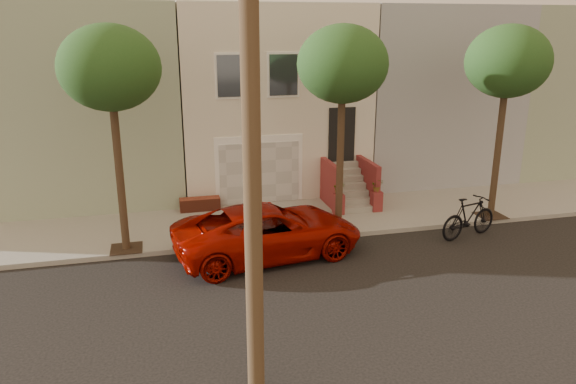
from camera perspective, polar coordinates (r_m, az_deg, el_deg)
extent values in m
plane|color=black|center=(13.75, 6.67, -10.50)|extent=(90.00, 90.00, 0.00)
cube|color=gray|center=(18.40, 0.88, -2.89)|extent=(40.00, 3.70, 0.15)
cube|color=beige|center=(23.17, -2.84, 10.30)|extent=(7.00, 8.00, 7.00)
cube|color=gray|center=(22.86, -20.03, 9.23)|extent=(6.50, 8.00, 7.00)
cube|color=gray|center=(25.37, 12.67, 10.49)|extent=(6.50, 8.00, 7.00)
cube|color=gray|center=(28.84, 24.51, 10.13)|extent=(6.50, 8.00, 7.00)
cube|color=white|center=(19.56, -3.06, 2.36)|extent=(3.20, 0.12, 2.50)
cube|color=silver|center=(19.53, -3.02, 2.03)|extent=(2.90, 0.06, 2.20)
cube|color=gray|center=(18.17, -1.87, -2.87)|extent=(3.20, 3.70, 0.02)
cube|color=brown|center=(19.27, -9.27, -1.26)|extent=(1.40, 0.45, 0.44)
cube|color=black|center=(20.06, 5.69, 6.03)|extent=(1.00, 0.06, 2.00)
cube|color=#3F4751|center=(18.80, -5.95, 12.08)|extent=(1.00, 0.06, 1.40)
cube|color=white|center=(18.82, -5.96, 12.08)|extent=(1.15, 0.05, 1.55)
cube|color=#3F4751|center=(19.14, -0.48, 12.25)|extent=(1.00, 0.06, 1.40)
cube|color=white|center=(19.16, -0.50, 12.25)|extent=(1.15, 0.05, 1.55)
cube|color=#3F4751|center=(19.64, 4.75, 12.31)|extent=(1.00, 0.06, 1.40)
cube|color=white|center=(19.65, 4.73, 12.31)|extent=(1.15, 0.05, 1.55)
cube|color=gray|center=(19.02, 7.28, -1.80)|extent=(1.20, 0.28, 0.20)
cube|color=gray|center=(19.20, 7.00, -0.97)|extent=(1.20, 0.28, 0.20)
cube|color=gray|center=(19.39, 6.73, -0.17)|extent=(1.20, 0.28, 0.20)
cube|color=gray|center=(19.59, 6.47, 0.63)|extent=(1.20, 0.28, 0.20)
cube|color=gray|center=(19.78, 6.21, 1.40)|extent=(1.20, 0.28, 0.20)
cube|color=gray|center=(19.99, 5.95, 2.16)|extent=(1.20, 0.28, 0.20)
cube|color=gray|center=(20.19, 5.70, 2.91)|extent=(1.20, 0.28, 0.20)
cube|color=maroon|center=(19.33, 4.53, 0.77)|extent=(0.18, 1.96, 1.60)
cube|color=maroon|center=(19.81, 8.38, 1.04)|extent=(0.18, 1.96, 1.60)
cube|color=maroon|center=(18.67, 5.35, -1.28)|extent=(0.35, 0.35, 0.70)
imported|color=#1C4719|center=(18.50, 5.39, 0.41)|extent=(0.40, 0.35, 0.45)
cube|color=maroon|center=(19.16, 9.30, -0.96)|extent=(0.35, 0.35, 0.70)
imported|color=#1C4719|center=(19.00, 9.39, 0.69)|extent=(0.41, 0.35, 0.45)
cube|color=#2D2116|center=(16.50, -16.66, -5.72)|extent=(0.90, 0.90, 0.02)
cylinder|color=#3D2A1B|center=(15.84, -17.29, 1.31)|extent=(0.22, 0.22, 4.20)
ellipsoid|color=#1C4719|center=(15.35, -18.30, 12.34)|extent=(2.70, 2.57, 2.29)
cube|color=#2D2116|center=(17.35, 5.31, -3.93)|extent=(0.90, 0.90, 0.02)
cylinder|color=#3D2A1B|center=(16.72, 5.50, 2.80)|extent=(0.22, 0.22, 4.20)
ellipsoid|color=#1C4719|center=(16.25, 5.81, 13.28)|extent=(2.70, 2.57, 2.29)
cube|color=#2D2116|center=(19.77, 20.56, -2.33)|extent=(0.90, 0.90, 0.02)
cylinder|color=#3D2A1B|center=(19.23, 21.20, 3.58)|extent=(0.22, 0.22, 4.20)
ellipsoid|color=#1C4719|center=(18.82, 22.20, 12.64)|extent=(2.70, 2.57, 2.29)
cylinder|color=#452F20|center=(8.41, -3.93, 7.98)|extent=(0.30, 0.30, 10.00)
imported|color=#940900|center=(15.48, -2.05, -4.12)|extent=(5.73, 3.31, 1.50)
imported|color=black|center=(17.75, 18.55, -2.53)|extent=(2.30, 1.19, 1.33)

